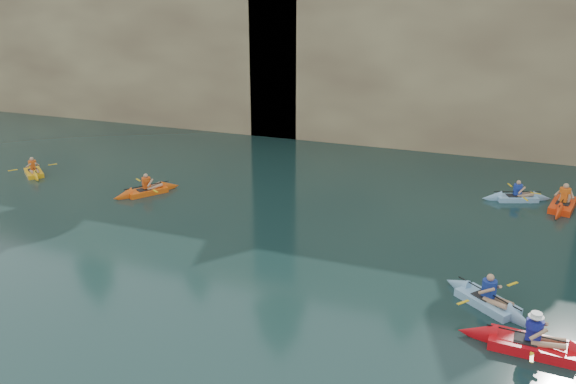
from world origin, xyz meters
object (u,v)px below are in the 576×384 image
(kayaker_orange, at_px, (147,191))
(main_kayaker, at_px, (532,344))
(kayaker_ltblue_near, at_px, (487,301))
(kayaker_red_far, at_px, (563,204))

(kayaker_orange, bearing_deg, main_kayaker, -79.51)
(kayaker_ltblue_near, xyz_separation_m, kayaker_red_far, (2.54, 9.28, 0.01))
(kayaker_orange, relative_size, kayaker_red_far, 0.80)
(kayaker_red_far, bearing_deg, main_kayaker, -175.02)
(kayaker_orange, height_order, kayaker_ltblue_near, kayaker_ltblue_near)
(kayaker_ltblue_near, height_order, kayaker_red_far, kayaker_red_far)
(kayaker_orange, distance_m, kayaker_ltblue_near, 15.28)
(main_kayaker, relative_size, kayaker_red_far, 0.97)
(main_kayaker, height_order, kayaker_red_far, kayaker_red_far)
(main_kayaker, bearing_deg, kayaker_orange, 161.03)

